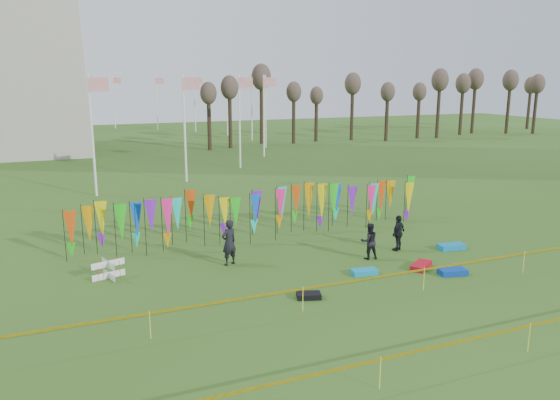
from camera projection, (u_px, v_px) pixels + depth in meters
name	position (u px, v px, depth m)	size (l,w,h in m)	color
ground	(334.00, 292.00, 20.14)	(160.00, 160.00, 0.00)	#2C4C15
flagpole_ring	(1.00, 114.00, 57.25)	(57.40, 56.16, 8.00)	white
banner_row	(267.00, 207.00, 26.73)	(18.64, 0.64, 2.38)	black
caution_tape_near	(345.00, 283.00, 18.83)	(26.00, 0.02, 0.90)	#DBB004
caution_tape_far	(439.00, 348.00, 14.33)	(26.00, 0.02, 0.90)	#DBB004
tree_line	(393.00, 90.00, 70.42)	(53.92, 1.92, 7.84)	#362A1B
box_kite	(109.00, 270.00, 21.34)	(0.68, 0.68, 0.75)	red
person_left	(229.00, 242.00, 22.82)	(0.71, 0.52, 1.96)	black
person_mid	(369.00, 241.00, 23.63)	(0.78, 0.48, 1.60)	black
person_right	(398.00, 233.00, 24.76)	(0.97, 0.55, 1.65)	black
kite_bag_turquoise	(364.00, 272.00, 21.87)	(1.04, 0.52, 0.21)	#0D91C4
kite_bag_blue	(453.00, 272.00, 21.86)	(1.09, 0.57, 0.23)	#0A39A8
kite_bag_red	(421.00, 266.00, 22.57)	(1.21, 0.56, 0.22)	red
kite_bag_black	(309.00, 296.00, 19.51)	(0.86, 0.50, 0.20)	black
kite_bag_teal	(451.00, 247.00, 25.10)	(1.23, 0.59, 0.24)	#0D7EC2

